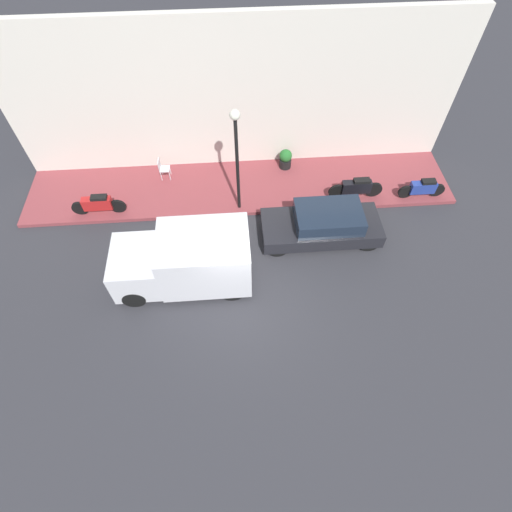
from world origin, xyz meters
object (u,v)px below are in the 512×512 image
Objects in this scene: parked_car at (323,224)px; delivery_van at (184,261)px; motorcycle_black at (356,188)px; streetlamp at (236,147)px; cafe_chair at (163,168)px; motorcycle_red at (98,204)px; potted_plant at (285,159)px; motorcycle_blue at (423,188)px.

parked_car is 0.97× the size of delivery_van.
motorcycle_black is 0.50× the size of streetlamp.
delivery_van is 5.12m from cafe_chair.
delivery_van is 4.12m from streetlamp.
delivery_van is 2.20× the size of motorcycle_red.
parked_car is at bearing -101.21° from motorcycle_red.
potted_plant is at bearing -43.18° from streetlamp.
motorcycle_red is at bearing 78.79° from parked_car.
motorcycle_black reaches higher than cafe_chair.
streetlamp is (-0.03, 7.14, 2.41)m from motorcycle_blue.
streetlamp is at bearing -122.33° from cafe_chair.
potted_plant is (2.09, -7.32, -0.04)m from motorcycle_red.
streetlamp reaches higher than motorcycle_black.
delivery_van is at bearing -167.71° from cafe_chair.
potted_plant is (1.97, 2.52, -0.07)m from motorcycle_black.
motorcycle_black reaches higher than potted_plant.
potted_plant is at bearing 52.03° from motorcycle_black.
delivery_van is 1.04× the size of streetlamp.
parked_car reaches higher than motorcycle_red.
potted_plant is (2.17, -2.04, -2.44)m from streetlamp.
motorcycle_blue is at bearing -90.25° from motorcycle_red.
motorcycle_black is at bearing -42.54° from parked_car.
motorcycle_black is 7.73m from cafe_chair.
motorcycle_blue is 10.30m from cafe_chair.
motorcycle_blue is 0.87× the size of motorcycle_black.
delivery_van is 5.25× the size of potted_plant.
motorcycle_blue is at bearing -70.94° from delivery_van.
cafe_chair reaches higher than potted_plant.
parked_car is at bearing -120.08° from cafe_chair.
potted_plant is at bearing -86.83° from cafe_chair.
motorcycle_black is (0.12, -9.84, 0.02)m from motorcycle_red.
parked_car is at bearing 110.63° from motorcycle_blue.
potted_plant is 5.03m from cafe_chair.
motorcycle_red is 7.61m from potted_plant.
motorcycle_black is at bearing -102.61° from cafe_chair.
parked_car is at bearing -117.69° from streetlamp.
motorcycle_blue and potted_plant have the same top height.
streetlamp is (3.09, -1.90, 1.95)m from delivery_van.
delivery_van reaches higher than motorcycle_blue.
motorcycle_red is (3.18, 3.39, -0.44)m from delivery_van.
streetlamp is at bearing 90.24° from motorcycle_blue.
motorcycle_black is 3.20m from potted_plant.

